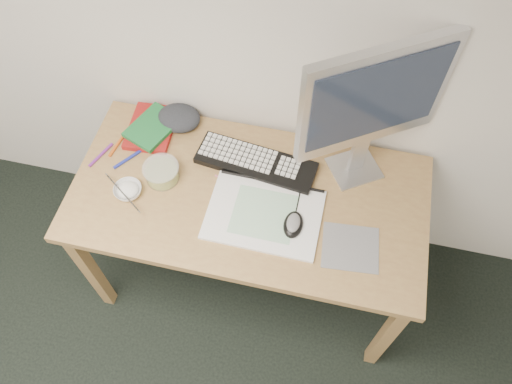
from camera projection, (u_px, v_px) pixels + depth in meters
desk at (249, 206)px, 2.02m from camera, size 1.40×0.70×0.75m
mousepad at (350, 247)px, 1.83m from camera, size 0.22×0.21×0.00m
sketchpad at (264, 215)px, 1.90m from camera, size 0.44×0.31×0.01m
keyboard at (256, 163)px, 2.02m from camera, size 0.50×0.21×0.03m
monitor at (373, 102)px, 1.68m from camera, size 0.48×0.33×0.64m
mouse at (293, 223)px, 1.85m from camera, size 0.07×0.12×0.04m
rice_bowl at (128, 191)px, 1.94m from camera, size 0.14×0.14×0.03m
chopsticks at (123, 193)px, 1.92m from camera, size 0.19×0.15×0.02m
fruit_tub at (162, 173)px, 1.97m from camera, size 0.18×0.18×0.07m
book_red at (151, 128)px, 2.12m from camera, size 0.20×0.26×0.02m
book_green at (153, 127)px, 2.09m from camera, size 0.23×0.26×0.02m
cloth_lump at (179, 118)px, 2.12m from camera, size 0.18×0.16×0.06m
pencil_pink at (236, 185)px, 1.97m from camera, size 0.19×0.06×0.01m
pencil_tan at (242, 191)px, 1.96m from camera, size 0.13×0.15×0.01m
pencil_black at (287, 190)px, 1.96m from camera, size 0.17×0.04×0.01m
marker_blue at (128, 159)px, 2.04m from camera, size 0.09×0.12×0.01m
marker_orange at (118, 144)px, 2.08m from camera, size 0.03×0.14×0.01m
marker_purple at (101, 155)px, 2.05m from camera, size 0.06×0.13×0.01m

